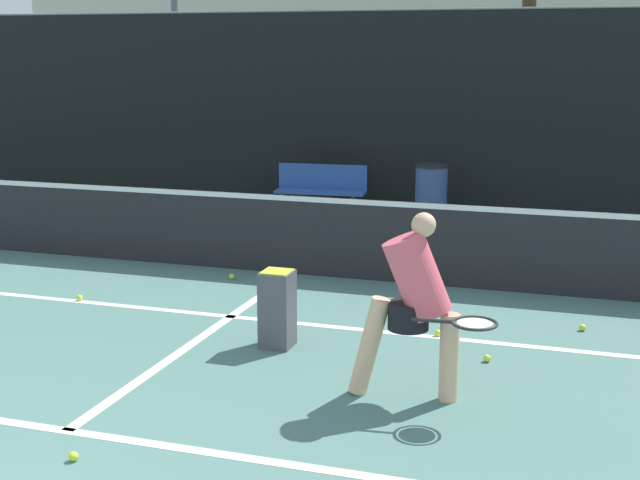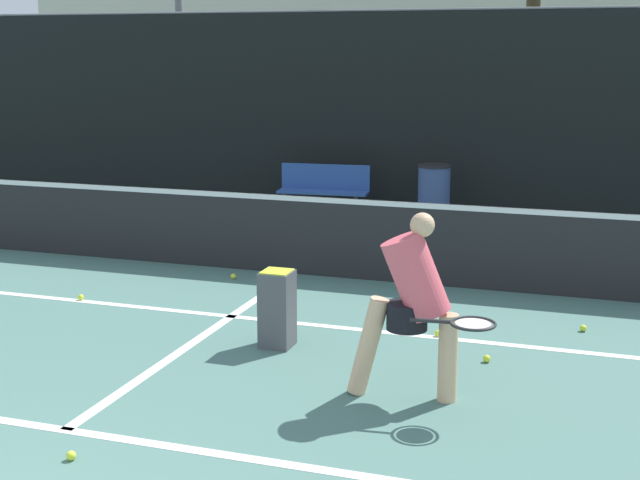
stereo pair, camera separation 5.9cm
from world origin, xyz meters
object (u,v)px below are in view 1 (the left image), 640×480
(ball_hopper, at_px, (277,307))
(courtside_bench, at_px, (321,190))
(player_practicing, at_px, (415,300))
(parked_car, at_px, (576,160))
(trash_bin, at_px, (431,195))

(ball_hopper, bearing_deg, courtside_bench, 104.33)
(player_practicing, relative_size, parked_car, 0.35)
(player_practicing, height_order, courtside_bench, player_practicing)
(courtside_bench, xyz_separation_m, trash_bin, (1.77, -0.05, 0.02))
(courtside_bench, height_order, parked_car, parked_car)
(player_practicing, relative_size, courtside_bench, 1.01)
(ball_hopper, xyz_separation_m, parked_car, (2.20, 9.66, 0.27))
(courtside_bench, relative_size, trash_bin, 1.54)
(player_practicing, height_order, ball_hopper, player_practicing)
(trash_bin, bearing_deg, ball_hopper, -92.31)
(player_practicing, distance_m, ball_hopper, 1.70)
(ball_hopper, relative_size, parked_car, 0.17)
(ball_hopper, height_order, courtside_bench, courtside_bench)
(ball_hopper, bearing_deg, trash_bin, 87.69)
(courtside_bench, bearing_deg, trash_bin, -6.76)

